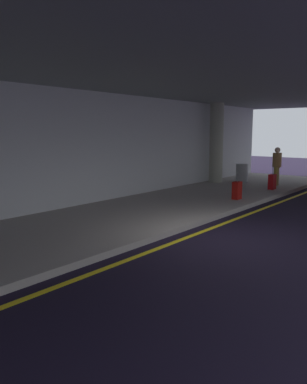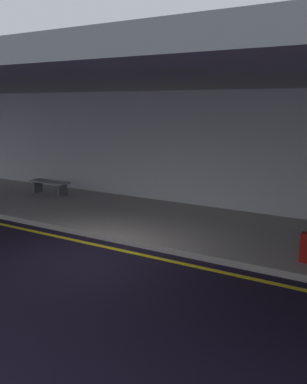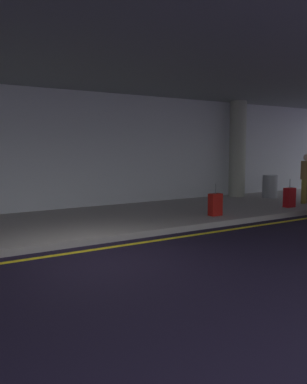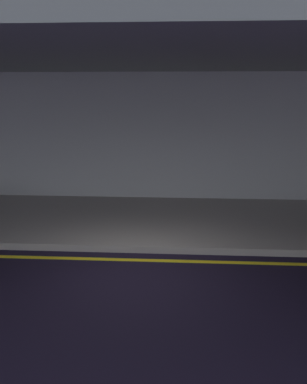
{
  "view_description": "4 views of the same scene",
  "coord_description": "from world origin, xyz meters",
  "px_view_note": "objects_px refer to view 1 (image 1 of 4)",
  "views": [
    {
      "loc": [
        -7.83,
        -4.32,
        2.49
      ],
      "look_at": [
        0.5,
        2.39,
        0.81
      ],
      "focal_mm": 35.96,
      "sensor_mm": 36.0,
      "label": 1
    },
    {
      "loc": [
        6.18,
        -7.24,
        3.4
      ],
      "look_at": [
        0.17,
        2.36,
        1.08
      ],
      "focal_mm": 40.72,
      "sensor_mm": 36.0,
      "label": 2
    },
    {
      "loc": [
        -2.9,
        -6.6,
        2.04
      ],
      "look_at": [
        2.46,
        1.95,
        0.91
      ],
      "focal_mm": 37.05,
      "sensor_mm": 36.0,
      "label": 3
    },
    {
      "loc": [
        0.87,
        -7.43,
        3.31
      ],
      "look_at": [
        0.26,
        1.56,
        1.18
      ],
      "focal_mm": 40.63,
      "sensor_mm": 36.0,
      "label": 4
    }
  ],
  "objects_px": {
    "suitcase_upright_secondary": "(272,182)",
    "suitcase_upright_primary": "(237,190)",
    "support_column_left_mid": "(216,143)",
    "trash_bin_steel": "(242,173)",
    "traveler_with_luggage": "(277,164)"
  },
  "relations": [
    {
      "from": "suitcase_upright_secondary",
      "to": "suitcase_upright_primary",
      "type": "bearing_deg",
      "value": -177.4
    },
    {
      "from": "support_column_left_mid",
      "to": "suitcase_upright_primary",
      "type": "xyz_separation_m",
      "value": [
        -3.63,
        -2.93,
        -1.51
      ]
    },
    {
      "from": "suitcase_upright_secondary",
      "to": "trash_bin_steel",
      "type": "bearing_deg",
      "value": 59.32
    },
    {
      "from": "suitcase_upright_secondary",
      "to": "support_column_left_mid",
      "type": "bearing_deg",
      "value": 82.6
    },
    {
      "from": "suitcase_upright_primary",
      "to": "traveler_with_luggage",
      "type": "bearing_deg",
      "value": -11.4
    },
    {
      "from": "trash_bin_steel",
      "to": "suitcase_upright_secondary",
      "type": "bearing_deg",
      "value": -124.24
    },
    {
      "from": "traveler_with_luggage",
      "to": "suitcase_upright_secondary",
      "type": "bearing_deg",
      "value": 17.33
    },
    {
      "from": "support_column_left_mid",
      "to": "traveler_with_luggage",
      "type": "xyz_separation_m",
      "value": [
        0.61,
        -2.69,
        -0.86
      ]
    },
    {
      "from": "suitcase_upright_primary",
      "to": "trash_bin_steel",
      "type": "distance_m",
      "value": 4.85
    },
    {
      "from": "trash_bin_steel",
      "to": "support_column_left_mid",
      "type": "bearing_deg",
      "value": 129.79
    },
    {
      "from": "traveler_with_luggage",
      "to": "suitcase_upright_secondary",
      "type": "relative_size",
      "value": 1.87
    },
    {
      "from": "support_column_left_mid",
      "to": "suitcase_upright_secondary",
      "type": "bearing_deg",
      "value": -100.97
    },
    {
      "from": "suitcase_upright_primary",
      "to": "suitcase_upright_secondary",
      "type": "distance_m",
      "value": 3.05
    },
    {
      "from": "suitcase_upright_secondary",
      "to": "traveler_with_luggage",
      "type": "bearing_deg",
      "value": 17.52
    },
    {
      "from": "traveler_with_luggage",
      "to": "trash_bin_steel",
      "type": "height_order",
      "value": "traveler_with_luggage"
    }
  ]
}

